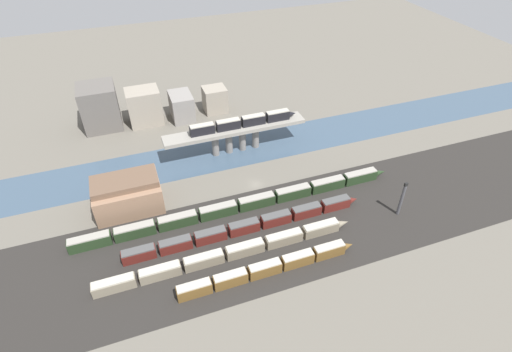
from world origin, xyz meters
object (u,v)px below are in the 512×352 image
Objects in this scene: signal_tower at (402,199)px; train_yard_outer at (242,205)px; warehouse_building at (127,194)px; train_yard_mid at (229,253)px; train_on_bridge at (244,122)px; train_yard_near at (268,268)px; train_yard_far at (248,226)px.

train_yard_outer is at bearing 157.91° from signal_tower.
train_yard_mid is at bearing -52.75° from warehouse_building.
train_yard_mid is (-21.88, -51.95, -10.63)m from train_on_bridge.
train_on_bridge is at bearing 77.67° from train_yard_near.
train_yard_near is at bearing -92.57° from train_yard_outer.
train_yard_outer is at bearing 87.43° from train_yard_near.
train_yard_mid is 1.00× the size of train_yard_far.
warehouse_building is at bearing 127.25° from train_yard_mid.
warehouse_building is at bearing 157.67° from signal_tower.
train_on_bridge is 3.30× the size of signal_tower.
warehouse_building reaches higher than train_yard_mid.
signal_tower is (82.00, -33.68, 0.82)m from warehouse_building.
train_yard_far is at bearing -107.07° from train_on_bridge.
signal_tower reaches higher than warehouse_building.
train_yard_outer reaches higher than train_yard_near.
train_yard_mid is 41.18m from warehouse_building.
train_yard_near is at bearing -102.33° from train_on_bridge.
train_on_bridge is 2.02× the size of warehouse_building.
train_on_bridge is 63.17m from train_yard_near.
train_yard_far is at bearing 168.89° from signal_tower.
train_yard_near is 49.41m from signal_tower.
train_on_bridge is 0.56× the size of train_yard_mid.
signal_tower is at bearing 9.21° from train_yard_near.
train_yard_mid is 20.67m from train_yard_outer.
train_yard_outer is at bearing 61.69° from train_yard_mid.
warehouse_building is 88.65m from signal_tower.
train_yard_far is 5.93× the size of signal_tower.
train_yard_far is at bearing -35.87° from warehouse_building.
train_yard_mid is at bearing -118.31° from train_yard_outer.
train_on_bridge is 0.39× the size of train_yard_outer.
train_on_bridge reaches higher than warehouse_building.
train_yard_far is (8.54, 8.52, 0.05)m from train_yard_mid.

